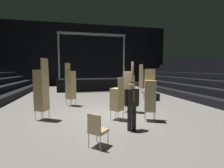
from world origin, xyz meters
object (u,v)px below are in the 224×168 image
(chair_stack_front_left, at_px, (71,85))
(chair_stack_mid_centre, at_px, (129,87))
(chair_stack_front_right, at_px, (41,90))
(chair_stack_mid_left, at_px, (130,89))
(chair_stack_mid_right, at_px, (117,98))
(equipment_road_case, at_px, (152,97))
(chair_stack_rear_right, at_px, (142,79))
(loose_chair_near_man, at_px, (97,128))
(chair_stack_rear_left, at_px, (150,95))
(stage_riser, at_px, (92,83))
(man_with_tie, at_px, (132,103))

(chair_stack_front_left, height_order, chair_stack_mid_centre, same)
(chair_stack_front_left, bearing_deg, chair_stack_front_right, 14.01)
(chair_stack_mid_left, xyz_separation_m, chair_stack_mid_right, (-1.72, -3.28, 0.04))
(chair_stack_mid_left, distance_m, equipment_road_case, 1.80)
(chair_stack_mid_centre, bearing_deg, chair_stack_rear_right, 2.09)
(loose_chair_near_man, bearing_deg, chair_stack_rear_left, 80.41)
(chair_stack_front_right, distance_m, chair_stack_mid_right, 3.16)
(chair_stack_rear_right, bearing_deg, loose_chair_near_man, -55.17)
(chair_stack_front_right, xyz_separation_m, loose_chair_near_man, (1.92, -2.95, -0.75))
(chair_stack_rear_left, bearing_deg, equipment_road_case, -95.41)
(chair_stack_mid_right, xyz_separation_m, equipment_road_case, (3.36, 3.64, -0.66))
(stage_riser, relative_size, man_with_tie, 3.84)
(chair_stack_rear_right, relative_size, loose_chair_near_man, 2.71)
(stage_riser, height_order, chair_stack_front_right, stage_riser)
(chair_stack_front_right, bearing_deg, loose_chair_near_man, -118.98)
(chair_stack_front_right, bearing_deg, chair_stack_rear_right, -19.81)
(chair_stack_front_left, distance_m, chair_stack_rear_left, 4.83)
(man_with_tie, height_order, chair_stack_rear_left, chair_stack_rear_left)
(chair_stack_front_left, height_order, chair_stack_mid_left, chair_stack_front_left)
(chair_stack_rear_left, relative_size, loose_chair_near_man, 2.26)
(chair_stack_mid_centre, xyz_separation_m, equipment_road_case, (2.50, 2.53, -1.00))
(chair_stack_mid_left, bearing_deg, loose_chair_near_man, 102.47)
(man_with_tie, height_order, chair_stack_front_right, chair_stack_front_right)
(chair_stack_mid_left, xyz_separation_m, equipment_road_case, (1.65, 0.36, -0.62))
(man_with_tie, bearing_deg, chair_stack_mid_left, -119.77)
(man_with_tie, height_order, equipment_road_case, man_with_tie)
(chair_stack_front_right, xyz_separation_m, equipment_road_case, (6.43, 2.97, -1.04))
(chair_stack_front_left, relative_size, chair_stack_rear_left, 1.16)
(man_with_tie, relative_size, chair_stack_mid_left, 1.01)
(man_with_tie, xyz_separation_m, equipment_road_case, (3.17, 4.93, -0.74))
(stage_riser, height_order, equipment_road_case, stage_riser)
(stage_riser, xyz_separation_m, loose_chair_near_man, (-1.11, -12.43, -0.13))
(chair_stack_front_left, bearing_deg, loose_chair_near_man, 46.47)
(chair_stack_mid_left, height_order, chair_stack_mid_right, chair_stack_mid_right)
(stage_riser, height_order, chair_stack_mid_centre, stage_riser)
(chair_stack_front_left, relative_size, chair_stack_rear_right, 0.97)
(man_with_tie, bearing_deg, loose_chair_near_man, 25.00)
(man_with_tie, distance_m, chair_stack_front_left, 4.95)
(chair_stack_front_right, distance_m, chair_stack_rear_right, 9.85)
(chair_stack_front_right, xyz_separation_m, chair_stack_mid_left, (4.78, 2.61, -0.42))
(loose_chair_near_man, bearing_deg, stage_riser, 127.92)
(chair_stack_rear_right, bearing_deg, chair_stack_front_right, -73.62)
(equipment_road_case, bearing_deg, chair_stack_mid_left, -167.60)
(man_with_tie, xyz_separation_m, chair_stack_front_left, (-2.15, 4.45, 0.26))
(chair_stack_front_left, height_order, loose_chair_near_man, chair_stack_front_left)
(chair_stack_rear_right, bearing_deg, chair_stack_front_left, -82.11)
(stage_riser, xyz_separation_m, chair_stack_mid_centre, (0.91, -9.04, 0.57))
(man_with_tie, distance_m, equipment_road_case, 5.91)
(chair_stack_front_right, bearing_deg, equipment_road_case, -37.20)
(chair_stack_mid_left, bearing_deg, chair_stack_front_right, 68.37)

